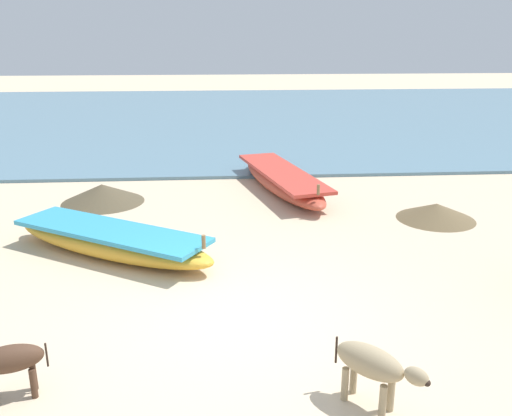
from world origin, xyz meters
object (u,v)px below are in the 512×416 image
object	(u,v)px
calf_near_dun	(373,365)
calf_far_dark	(6,362)
fishing_boat_2	(282,180)
fishing_boat_0	(111,241)

from	to	relation	value
calf_near_dun	calf_far_dark	world-z (taller)	calf_near_dun
fishing_boat_2	calf_far_dark	distance (m)	7.92
calf_near_dun	calf_far_dark	bearing A→B (deg)	-140.33
fishing_boat_2	calf_near_dun	xyz separation A→B (m)	(-0.03, -7.48, 0.20)
fishing_boat_0	calf_far_dark	distance (m)	3.62
fishing_boat_0	fishing_boat_2	size ratio (longest dim) A/B	0.85
fishing_boat_2	calf_near_dun	bearing A→B (deg)	-13.88
fishing_boat_2	calf_near_dun	world-z (taller)	fishing_boat_2
fishing_boat_0	calf_near_dun	size ratio (longest dim) A/B	4.56
fishing_boat_0	calf_far_dark	size ratio (longest dim) A/B	4.31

